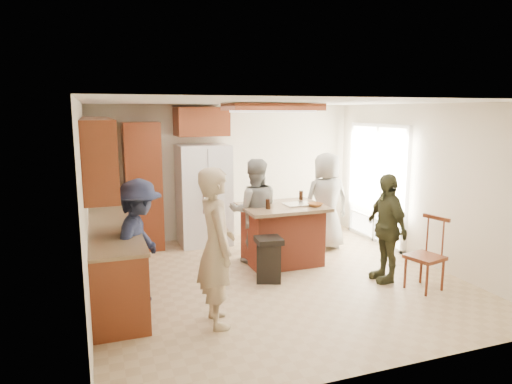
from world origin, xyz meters
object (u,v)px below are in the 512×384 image
object	(u,v)px
person_behind_left	(254,211)
refrigerator	(204,195)
person_front_left	(216,247)
person_behind_right	(326,201)
kitchen_island	(282,234)
person_side_right	(386,228)
person_counter	(139,243)
spindle_chair	(426,257)
trash_bin	(269,259)

from	to	relation	value
person_behind_left	refrigerator	size ratio (longest dim) A/B	0.92
person_front_left	person_behind_right	world-z (taller)	person_front_left
person_behind_left	kitchen_island	bearing A→B (deg)	169.52
person_behind_right	person_side_right	distance (m)	1.64
person_front_left	person_counter	size ratio (longest dim) A/B	1.13
person_behind_left	spindle_chair	xyz separation A→B (m)	(1.79, -1.86, -0.38)
person_behind_left	refrigerator	distance (m)	1.37
person_behind_left	kitchen_island	xyz separation A→B (m)	(0.40, -0.19, -0.36)
person_front_left	spindle_chair	xyz separation A→B (m)	(2.91, 0.03, -0.44)
person_behind_left	refrigerator	world-z (taller)	refrigerator
person_behind_right	refrigerator	distance (m)	2.18
person_behind_left	person_side_right	xyz separation A→B (m)	(1.48, -1.38, -0.06)
person_front_left	person_behind_left	distance (m)	2.19
person_side_right	trash_bin	world-z (taller)	person_side_right
person_behind_left	kitchen_island	distance (m)	0.56
kitchen_island	trash_bin	world-z (taller)	kitchen_island
person_behind_left	trash_bin	bearing A→B (deg)	99.00
refrigerator	kitchen_island	size ratio (longest dim) A/B	1.41
person_behind_left	person_counter	distance (m)	2.16
person_behind_right	spindle_chair	distance (m)	2.18
person_side_right	refrigerator	bearing A→B (deg)	-138.96
person_side_right	spindle_chair	world-z (taller)	person_side_right
person_behind_right	person_side_right	xyz separation A→B (m)	(0.06, -1.64, -0.08)
person_behind_right	person_side_right	bearing A→B (deg)	95.03
person_behind_left	person_behind_right	bearing A→B (deg)	-154.92
person_side_right	person_counter	bearing A→B (deg)	-91.14
trash_bin	spindle_chair	distance (m)	2.14
person_behind_right	person_counter	world-z (taller)	person_behind_right
person_behind_right	person_counter	xyz separation A→B (m)	(-3.29, -1.33, -0.05)
person_behind_left	spindle_chair	size ratio (longest dim) A/B	1.67
person_front_left	person_counter	world-z (taller)	person_front_left
person_counter	person_behind_right	bearing A→B (deg)	-46.07
person_front_left	person_counter	xyz separation A→B (m)	(-0.76, 0.81, -0.10)
person_side_right	person_counter	size ratio (longest dim) A/B	0.97
person_front_left	trash_bin	distance (m)	1.57
person_side_right	trash_bin	bearing A→B (deg)	-104.82
person_behind_left	refrigerator	bearing A→B (deg)	-53.18
person_front_left	person_behind_left	bearing A→B (deg)	-29.48
person_front_left	person_behind_right	size ratio (longest dim) A/B	1.06
person_counter	spindle_chair	bearing A→B (deg)	-80.17
person_side_right	trash_bin	size ratio (longest dim) A/B	2.44
person_behind_right	person_side_right	world-z (taller)	person_behind_right
person_side_right	refrigerator	distance (m)	3.32
kitchen_island	person_side_right	bearing A→B (deg)	-47.98
person_counter	trash_bin	size ratio (longest dim) A/B	2.51
person_counter	kitchen_island	xyz separation A→B (m)	(2.27, 0.88, -0.32)
kitchen_island	trash_bin	distance (m)	0.83
person_behind_right	trash_bin	size ratio (longest dim) A/B	2.68
person_front_left	refrigerator	size ratio (longest dim) A/B	1.00
person_side_right	kitchen_island	distance (m)	1.64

